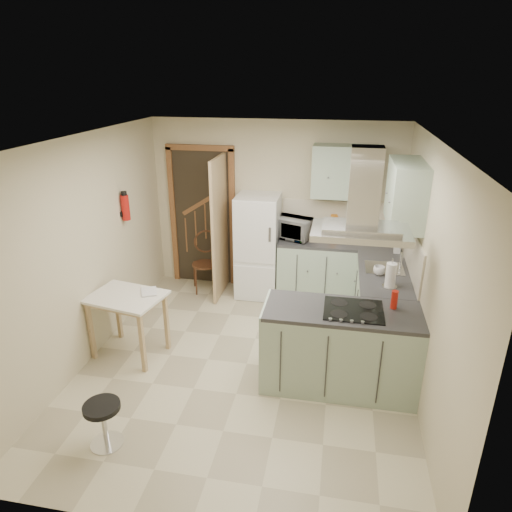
% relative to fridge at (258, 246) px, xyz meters
% --- Properties ---
extents(floor, '(4.20, 4.20, 0.00)m').
position_rel_fridge_xyz_m(floor, '(0.20, -1.80, -0.75)').
color(floor, beige).
rests_on(floor, ground).
extents(ceiling, '(4.20, 4.20, 0.00)m').
position_rel_fridge_xyz_m(ceiling, '(0.20, -1.80, 1.75)').
color(ceiling, silver).
rests_on(ceiling, back_wall).
extents(back_wall, '(3.60, 0.00, 3.60)m').
position_rel_fridge_xyz_m(back_wall, '(0.20, 0.30, 0.50)').
color(back_wall, beige).
rests_on(back_wall, floor).
extents(left_wall, '(0.00, 4.20, 4.20)m').
position_rel_fridge_xyz_m(left_wall, '(-1.60, -1.80, 0.50)').
color(left_wall, beige).
rests_on(left_wall, floor).
extents(right_wall, '(0.00, 4.20, 4.20)m').
position_rel_fridge_xyz_m(right_wall, '(2.00, -1.80, 0.50)').
color(right_wall, beige).
rests_on(right_wall, floor).
extents(doorway, '(1.10, 0.12, 2.10)m').
position_rel_fridge_xyz_m(doorway, '(-0.90, 0.27, 0.30)').
color(doorway, brown).
rests_on(doorway, floor).
extents(fridge, '(0.60, 0.60, 1.50)m').
position_rel_fridge_xyz_m(fridge, '(0.00, 0.00, 0.00)').
color(fridge, white).
rests_on(fridge, floor).
extents(counter_back, '(1.08, 0.60, 0.90)m').
position_rel_fridge_xyz_m(counter_back, '(0.86, 0.00, -0.30)').
color(counter_back, '#9EB2A0').
rests_on(counter_back, floor).
extents(counter_right, '(0.60, 1.95, 0.90)m').
position_rel_fridge_xyz_m(counter_right, '(1.70, -0.68, -0.30)').
color(counter_right, '#9EB2A0').
rests_on(counter_right, floor).
extents(splashback, '(1.68, 0.02, 0.50)m').
position_rel_fridge_xyz_m(splashback, '(1.16, 0.29, 0.40)').
color(splashback, beige).
rests_on(splashback, counter_back).
extents(wall_cabinet_back, '(0.85, 0.35, 0.70)m').
position_rel_fridge_xyz_m(wall_cabinet_back, '(1.15, 0.12, 1.10)').
color(wall_cabinet_back, '#9EB2A0').
rests_on(wall_cabinet_back, back_wall).
extents(wall_cabinet_right, '(0.35, 0.90, 0.70)m').
position_rel_fridge_xyz_m(wall_cabinet_right, '(1.82, -0.95, 1.10)').
color(wall_cabinet_right, '#9EB2A0').
rests_on(wall_cabinet_right, right_wall).
extents(peninsula, '(1.55, 0.65, 0.90)m').
position_rel_fridge_xyz_m(peninsula, '(1.22, -1.98, -0.30)').
color(peninsula, '#9EB2A0').
rests_on(peninsula, floor).
extents(hob, '(0.58, 0.50, 0.01)m').
position_rel_fridge_xyz_m(hob, '(1.32, -1.98, 0.16)').
color(hob, black).
rests_on(hob, peninsula).
extents(extractor_hood, '(0.90, 0.55, 0.10)m').
position_rel_fridge_xyz_m(extractor_hood, '(1.32, -1.98, 0.97)').
color(extractor_hood, silver).
rests_on(extractor_hood, ceiling).
extents(sink, '(0.45, 0.40, 0.01)m').
position_rel_fridge_xyz_m(sink, '(1.70, -0.85, 0.16)').
color(sink, silver).
rests_on(sink, counter_right).
extents(fire_extinguisher, '(0.10, 0.10, 0.32)m').
position_rel_fridge_xyz_m(fire_extinguisher, '(-1.54, -0.90, 0.75)').
color(fire_extinguisher, '#B2140F').
rests_on(fire_extinguisher, left_wall).
extents(drop_leaf_table, '(0.91, 0.75, 0.76)m').
position_rel_fridge_xyz_m(drop_leaf_table, '(-1.17, -1.84, -0.37)').
color(drop_leaf_table, tan).
rests_on(drop_leaf_table, floor).
extents(bentwood_chair, '(0.48, 0.48, 0.83)m').
position_rel_fridge_xyz_m(bentwood_chair, '(-0.81, -0.04, -0.34)').
color(bentwood_chair, '#471F17').
rests_on(bentwood_chair, floor).
extents(stool, '(0.35, 0.35, 0.43)m').
position_rel_fridge_xyz_m(stool, '(-0.79, -3.21, -0.53)').
color(stool, black).
rests_on(stool, floor).
extents(microwave, '(0.62, 0.52, 0.29)m').
position_rel_fridge_xyz_m(microwave, '(0.50, 0.03, 0.30)').
color(microwave, black).
rests_on(microwave, counter_back).
extents(kettle, '(0.20, 0.20, 0.22)m').
position_rel_fridge_xyz_m(kettle, '(1.18, -0.02, 0.26)').
color(kettle, white).
rests_on(kettle, counter_back).
extents(cereal_box, '(0.12, 0.23, 0.33)m').
position_rel_fridge_xyz_m(cereal_box, '(1.07, 0.09, 0.32)').
color(cereal_box, orange).
rests_on(cereal_box, counter_back).
extents(soap_bottle, '(0.09, 0.09, 0.18)m').
position_rel_fridge_xyz_m(soap_bottle, '(1.90, -0.30, 0.24)').
color(soap_bottle, '#ABADB7').
rests_on(soap_bottle, counter_right).
extents(paper_towel, '(0.13, 0.13, 0.29)m').
position_rel_fridge_xyz_m(paper_towel, '(1.72, -1.36, 0.29)').
color(paper_towel, silver).
rests_on(paper_towel, counter_right).
extents(cup, '(0.17, 0.17, 0.10)m').
position_rel_fridge_xyz_m(cup, '(1.62, -1.05, 0.20)').
color(cup, silver).
rests_on(cup, counter_right).
extents(red_bottle, '(0.07, 0.07, 0.19)m').
position_rel_fridge_xyz_m(red_bottle, '(1.72, -1.86, 0.24)').
color(red_bottle, red).
rests_on(red_bottle, peninsula).
extents(book, '(0.26, 0.29, 0.10)m').
position_rel_fridge_xyz_m(book, '(-1.03, -1.75, 0.06)').
color(book, '#A94D38').
rests_on(book, drop_leaf_table).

